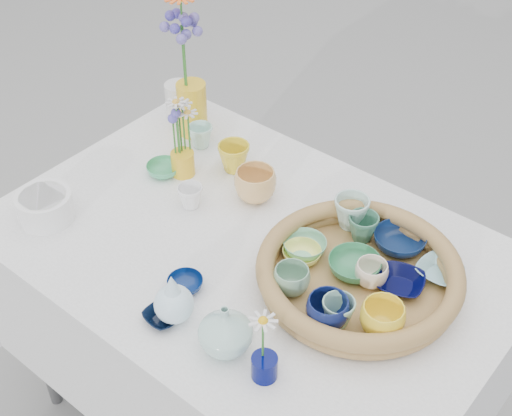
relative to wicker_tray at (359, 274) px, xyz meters
The scene contains 32 objects.
wicker_tray is the anchor object (origin of this frame).
tray_ceramic_0 0.16m from the wicker_tray, 84.85° to the left, with size 0.13×0.13×0.04m, color #0D214C.
tray_ceramic_1 0.09m from the wicker_tray, 27.15° to the left, with size 0.11×0.11×0.03m, color black.
tray_ceramic_2 0.15m from the wicker_tray, 39.04° to the right, with size 0.10×0.10×0.08m, color yellow.
tray_ceramic_3 0.03m from the wicker_tray, 145.21° to the left, with size 0.12×0.12×0.04m, color #328152.
tray_ceramic_4 0.16m from the wicker_tray, 129.25° to the right, with size 0.08×0.08×0.07m, color #73A283.
tray_ceramic_5 0.15m from the wicker_tray, behind, with size 0.10×0.10×0.03m, color #7CC7A3.
tray_ceramic_6 0.19m from the wicker_tray, 129.57° to the left, with size 0.09×0.09×0.08m, color silver.
tray_ceramic_7 0.03m from the wicker_tray, 20.85° to the left, with size 0.08×0.08×0.06m, color #FFE7CF.
tray_ceramic_8 0.19m from the wicker_tray, 44.53° to the left, with size 0.10×0.10×0.02m, color #8CC6D5.
tray_ceramic_9 0.15m from the wicker_tray, 83.33° to the right, with size 0.09×0.09×0.07m, color #0E184F.
tray_ceramic_10 0.15m from the wicker_tray, 169.67° to the right, with size 0.09×0.09×0.03m, color #FFFC6B.
tray_ceramic_11 0.14m from the wicker_tray, 75.79° to the right, with size 0.07×0.07×0.07m, color #85B7A0.
tray_ceramic_12 0.15m from the wicker_tray, 120.16° to the left, with size 0.08×0.08×0.07m, color #396E56.
loose_ceramic_0 0.54m from the wicker_tray, 162.99° to the left, with size 0.09×0.09×0.08m, color gold.
loose_ceramic_1 0.40m from the wicker_tray, 165.89° to the left, with size 0.11×0.11×0.09m, color #DEAC64.
loose_ceramic_2 0.65m from the wicker_tray, behind, with size 0.09×0.09×0.03m, color #43A973.
loose_ceramic_3 0.50m from the wicker_tray, behind, with size 0.07×0.07×0.06m, color white.
loose_ceramic_4 0.40m from the wicker_tray, 139.62° to the right, with size 0.08×0.08×0.03m, color #071E57.
loose_ceramic_5 0.69m from the wicker_tray, 164.62° to the left, with size 0.07×0.07×0.07m, color silver.
loose_ceramic_6 0.45m from the wicker_tray, 127.49° to the right, with size 0.08×0.08×0.02m, color black.
fluted_bowl 0.81m from the wicker_tray, 157.86° to the right, with size 0.14×0.14×0.07m, color white, non-canonical shape.
bud_vase_paleblue 0.43m from the wicker_tray, 127.34° to the right, with size 0.09×0.09×0.14m, color #CAECFD, non-canonical shape.
bud_vase_seafoam 0.35m from the wicker_tray, 109.43° to the right, with size 0.12×0.12×0.12m, color #ABD8CE.
bud_vase_cobalt 0.33m from the wicker_tray, 91.48° to the right, with size 0.06×0.06×0.06m, color #01074D.
single_daisy 0.34m from the wicker_tray, 92.84° to the right, with size 0.07×0.07×0.12m, color white, non-canonical shape.
tall_vase_yellow 0.76m from the wicker_tray, 163.12° to the left, with size 0.09×0.09×0.16m, color gold.
gerbera 0.80m from the wicker_tray, 164.10° to the left, with size 0.11×0.11×0.28m, color orange, non-canonical shape.
hydrangea 0.80m from the wicker_tray, 164.19° to the left, with size 0.07×0.07×0.26m, color #4239A3, non-canonical shape.
white_pitcher 0.86m from the wicker_tray, 162.54° to the left, with size 0.12×0.08×0.11m, color silver, non-canonical shape.
daisy_cup 0.61m from the wicker_tray, behind, with size 0.06×0.06×0.07m, color gold.
daisy_posy 0.63m from the wicker_tray, behind, with size 0.08×0.08×0.17m, color silver, non-canonical shape.
Camera 1 is at (0.83, -0.98, 1.96)m, focal length 50.00 mm.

